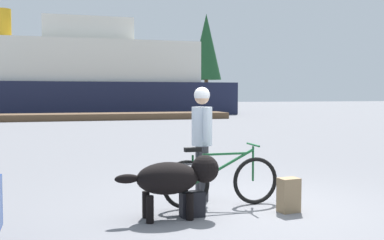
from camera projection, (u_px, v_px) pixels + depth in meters
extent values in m
plane|color=slate|center=(249.00, 208.00, 6.70)|extent=(160.00, 160.00, 0.00)
torus|color=black|center=(255.00, 181.00, 6.90)|extent=(0.70, 0.06, 0.70)
torus|color=black|center=(186.00, 185.00, 6.60)|extent=(0.70, 0.06, 0.70)
cube|color=#19592D|center=(225.00, 154.00, 6.74)|extent=(0.69, 0.03, 0.03)
cube|color=#19592D|center=(223.00, 167.00, 6.74)|extent=(0.93, 0.03, 0.49)
cylinder|color=#19592D|center=(193.00, 170.00, 6.61)|extent=(0.03, 0.03, 0.42)
cylinder|color=#19592D|center=(253.00, 164.00, 6.87)|extent=(0.03, 0.03, 0.52)
cube|color=black|center=(193.00, 150.00, 6.60)|extent=(0.24, 0.10, 0.06)
cylinder|color=#19592D|center=(253.00, 145.00, 6.85)|extent=(0.03, 0.44, 0.03)
cube|color=slate|center=(185.00, 164.00, 6.58)|extent=(0.36, 0.14, 0.02)
cylinder|color=#333338|center=(200.00, 171.00, 7.31)|extent=(0.14, 0.14, 0.85)
cylinder|color=#333338|center=(204.00, 174.00, 7.09)|extent=(0.14, 0.14, 0.85)
cylinder|color=silver|center=(202.00, 126.00, 7.16)|extent=(0.32, 0.32, 0.60)
cylinder|color=silver|center=(198.00, 123.00, 7.37)|extent=(0.09, 0.09, 0.53)
cylinder|color=silver|center=(206.00, 125.00, 6.95)|extent=(0.09, 0.09, 0.53)
sphere|color=tan|center=(202.00, 97.00, 7.13)|extent=(0.23, 0.23, 0.23)
sphere|color=white|center=(202.00, 95.00, 7.13)|extent=(0.25, 0.25, 0.25)
ellipsoid|color=black|center=(168.00, 178.00, 6.07)|extent=(0.83, 0.50, 0.43)
sphere|color=black|center=(205.00, 169.00, 6.20)|extent=(0.38, 0.38, 0.38)
ellipsoid|color=black|center=(127.00, 179.00, 5.92)|extent=(0.32, 0.12, 0.12)
cylinder|color=black|center=(184.00, 202.00, 6.29)|extent=(0.10, 0.10, 0.35)
cylinder|color=black|center=(190.00, 207.00, 6.03)|extent=(0.10, 0.10, 0.35)
cylinder|color=black|center=(146.00, 205.00, 6.15)|extent=(0.10, 0.10, 0.35)
cylinder|color=black|center=(150.00, 210.00, 5.88)|extent=(0.10, 0.10, 0.35)
cube|color=#8C7251|center=(289.00, 195.00, 6.44)|extent=(0.30, 0.23, 0.48)
cube|color=black|center=(192.00, 204.00, 6.20)|extent=(0.33, 0.19, 0.34)
cube|color=brown|center=(106.00, 116.00, 29.50)|extent=(15.82, 2.59, 0.40)
cube|color=#191E38|center=(51.00, 99.00, 36.69)|extent=(28.38, 8.46, 2.53)
cube|color=silver|center=(51.00, 62.00, 36.53)|extent=(22.70, 7.10, 3.20)
cube|color=silver|center=(87.00, 32.00, 37.17)|extent=(6.81, 5.07, 1.80)
cylinder|color=#BF8C19|center=(4.00, 25.00, 35.43)|extent=(1.10, 1.10, 2.40)
cylinder|color=#4C331E|center=(110.00, 96.00, 57.08)|extent=(0.37, 0.37, 2.71)
cone|color=#143819|center=(110.00, 53.00, 56.78)|extent=(3.26, 3.26, 7.96)
cylinder|color=#4C331E|center=(206.00, 93.00, 59.24)|extent=(0.49, 0.49, 3.44)
cone|color=#1E4C28|center=(206.00, 47.00, 58.90)|extent=(3.84, 3.84, 8.36)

